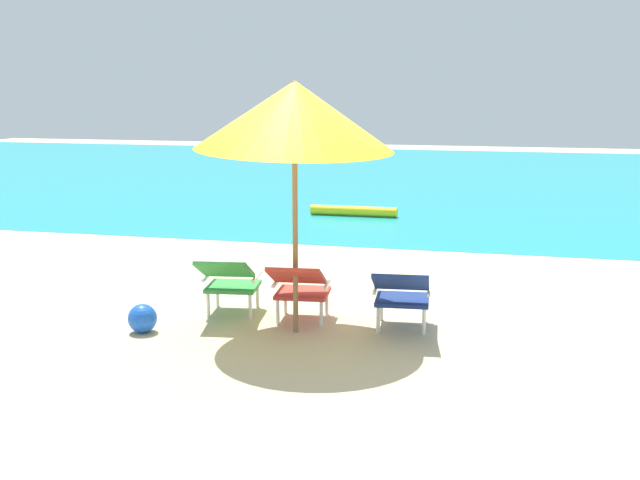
# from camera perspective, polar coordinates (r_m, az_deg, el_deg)

# --- Properties ---
(ground_plane) EXTENTS (40.00, 40.00, 0.00)m
(ground_plane) POSITION_cam_1_polar(r_m,az_deg,el_deg) (11.91, 4.07, -0.28)
(ground_plane) COLOR #CCB78E
(ocean_band) EXTENTS (40.00, 18.00, 0.01)m
(ocean_band) POSITION_cam_1_polar(r_m,az_deg,el_deg) (20.42, 8.14, 4.44)
(ocean_band) COLOR teal
(ocean_band) RESTS_ON ground_plane
(swim_buoy) EXTENTS (1.60, 0.18, 0.18)m
(swim_buoy) POSITION_cam_1_polar(r_m,az_deg,el_deg) (14.38, 2.45, 2.12)
(swim_buoy) COLOR yellow
(swim_buoy) RESTS_ON ocean_band
(lounge_chair_left) EXTENTS (0.65, 0.94, 0.68)m
(lounge_chair_left) POSITION_cam_1_polar(r_m,az_deg,el_deg) (8.12, -6.60, -2.83)
(lounge_chair_left) COLOR #338E3D
(lounge_chair_left) RESTS_ON ground_plane
(lounge_chair_center) EXTENTS (0.62, 0.92, 0.68)m
(lounge_chair_center) POSITION_cam_1_polar(r_m,az_deg,el_deg) (7.82, -1.47, -3.31)
(lounge_chair_center) COLOR red
(lounge_chair_center) RESTS_ON ground_plane
(lounge_chair_right) EXTENTS (0.61, 0.92, 0.68)m
(lounge_chair_right) POSITION_cam_1_polar(r_m,az_deg,el_deg) (7.61, 5.94, -3.78)
(lounge_chair_right) COLOR navy
(lounge_chair_right) RESTS_ON ground_plane
(beach_umbrella_center) EXTENTS (2.66, 2.66, 2.44)m
(beach_umbrella_center) POSITION_cam_1_polar(r_m,az_deg,el_deg) (7.33, -1.86, 9.00)
(beach_umbrella_center) COLOR olive
(beach_umbrella_center) RESTS_ON ground_plane
(beach_ball) EXTENTS (0.28, 0.28, 0.28)m
(beach_ball) POSITION_cam_1_polar(r_m,az_deg,el_deg) (7.83, -12.75, -5.56)
(beach_ball) COLOR blue
(beach_ball) RESTS_ON ground_plane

